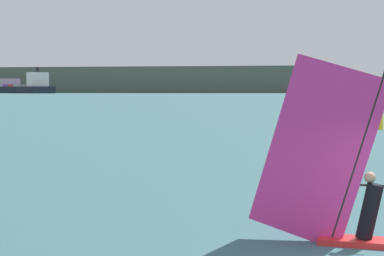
# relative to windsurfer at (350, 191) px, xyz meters

# --- Properties ---
(windsurfer) EXTENTS (3.80, 2.11, 4.15)m
(windsurfer) POSITION_rel_windsurfer_xyz_m (0.00, 0.00, 0.00)
(windsurfer) COLOR red
(windsurfer) RESTS_ON ground_plane
(cargo_ship) EXTENTS (103.87, 155.35, 30.58)m
(cargo_ship) POSITION_rel_windsurfer_xyz_m (-119.28, 875.21, 5.91)
(cargo_ship) COLOR black
(cargo_ship) RESTS_ON ground_plane
(distant_headland) EXTENTS (1165.66, 716.40, 35.04)m
(distant_headland) POSITION_rel_windsurfer_xyz_m (-183.54, 1196.93, 16.48)
(distant_headland) COLOR #4C564C
(distant_headland) RESTS_ON ground_plane
(channel_buoy) EXTENTS (1.17, 1.17, 2.33)m
(channel_buoy) POSITION_rel_windsurfer_xyz_m (15.75, 38.99, 0.01)
(channel_buoy) COLOR yellow
(channel_buoy) RESTS_ON ground_plane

